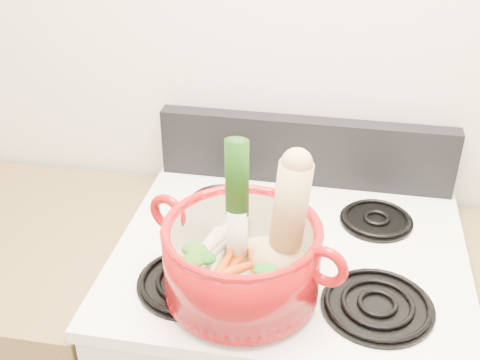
# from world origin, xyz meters

# --- Properties ---
(wall_back) EXTENTS (3.50, 0.02, 2.60)m
(wall_back) POSITION_xyz_m (0.00, 1.75, 1.30)
(wall_back) COLOR silver
(wall_back) RESTS_ON floor
(cooktop) EXTENTS (0.78, 0.67, 0.03)m
(cooktop) POSITION_xyz_m (0.00, 1.40, 0.93)
(cooktop) COLOR white
(cooktop) RESTS_ON stove_body
(control_backsplash) EXTENTS (0.76, 0.05, 0.18)m
(control_backsplash) POSITION_xyz_m (0.00, 1.70, 1.04)
(control_backsplash) COLOR black
(control_backsplash) RESTS_ON cooktop
(burner_front_left) EXTENTS (0.22, 0.22, 0.02)m
(burner_front_left) POSITION_xyz_m (-0.19, 1.24, 0.96)
(burner_front_left) COLOR black
(burner_front_left) RESTS_ON cooktop
(burner_front_right) EXTENTS (0.22, 0.22, 0.02)m
(burner_front_right) POSITION_xyz_m (0.19, 1.24, 0.96)
(burner_front_right) COLOR black
(burner_front_right) RESTS_ON cooktop
(burner_back_left) EXTENTS (0.17, 0.17, 0.02)m
(burner_back_left) POSITION_xyz_m (-0.19, 1.54, 0.96)
(burner_back_left) COLOR black
(burner_back_left) RESTS_ON cooktop
(burner_back_right) EXTENTS (0.17, 0.17, 0.02)m
(burner_back_right) POSITION_xyz_m (0.19, 1.54, 0.96)
(burner_back_right) COLOR black
(burner_back_right) RESTS_ON cooktop
(dutch_oven) EXTENTS (0.39, 0.39, 0.15)m
(dutch_oven) POSITION_xyz_m (-0.08, 1.23, 1.04)
(dutch_oven) COLOR #9C0A0C
(dutch_oven) RESTS_ON burner_front_left
(pot_handle_left) EXTENTS (0.09, 0.05, 0.09)m
(pot_handle_left) POSITION_xyz_m (-0.24, 1.28, 1.09)
(pot_handle_left) COLOR #9C0A0C
(pot_handle_left) RESTS_ON dutch_oven
(pot_handle_right) EXTENTS (0.09, 0.05, 0.09)m
(pot_handle_right) POSITION_xyz_m (0.08, 1.17, 1.09)
(pot_handle_right) COLOR #9C0A0C
(pot_handle_right) RESTS_ON dutch_oven
(squash) EXTENTS (0.13, 0.11, 0.28)m
(squash) POSITION_xyz_m (-0.01, 1.23, 1.13)
(squash) COLOR tan
(squash) RESTS_ON dutch_oven
(leek) EXTENTS (0.05, 0.05, 0.30)m
(leek) POSITION_xyz_m (-0.10, 1.26, 1.15)
(leek) COLOR silver
(leek) RESTS_ON dutch_oven
(ginger) EXTENTS (0.10, 0.09, 0.05)m
(ginger) POSITION_xyz_m (-0.05, 1.29, 1.02)
(ginger) COLOR #D1AF80
(ginger) RESTS_ON dutch_oven
(parsnip_0) EXTENTS (0.04, 0.21, 0.06)m
(parsnip_0) POSITION_xyz_m (-0.14, 1.27, 1.02)
(parsnip_0) COLOR beige
(parsnip_0) RESTS_ON dutch_oven
(parsnip_1) EXTENTS (0.12, 0.22, 0.06)m
(parsnip_1) POSITION_xyz_m (-0.14, 1.26, 1.03)
(parsnip_1) COLOR beige
(parsnip_1) RESTS_ON dutch_oven
(parsnip_2) EXTENTS (0.07, 0.20, 0.06)m
(parsnip_2) POSITION_xyz_m (-0.11, 1.30, 1.03)
(parsnip_2) COLOR beige
(parsnip_2) RESTS_ON dutch_oven
(parsnip_3) EXTENTS (0.10, 0.18, 0.05)m
(parsnip_3) POSITION_xyz_m (-0.17, 1.22, 1.04)
(parsnip_3) COLOR beige
(parsnip_3) RESTS_ON dutch_oven
(carrot_0) EXTENTS (0.11, 0.16, 0.05)m
(carrot_0) POSITION_xyz_m (-0.11, 1.21, 1.02)
(carrot_0) COLOR #D74B0A
(carrot_0) RESTS_ON dutch_oven
(carrot_1) EXTENTS (0.08, 0.15, 0.04)m
(carrot_1) POSITION_xyz_m (-0.12, 1.18, 1.02)
(carrot_1) COLOR #C65809
(carrot_1) RESTS_ON dutch_oven
(carrot_2) EXTENTS (0.09, 0.18, 0.05)m
(carrot_2) POSITION_xyz_m (-0.04, 1.18, 1.03)
(carrot_2) COLOR orange
(carrot_2) RESTS_ON dutch_oven
(carrot_3) EXTENTS (0.15, 0.12, 0.05)m
(carrot_3) POSITION_xyz_m (-0.09, 1.19, 1.04)
(carrot_3) COLOR #C14409
(carrot_3) RESTS_ON dutch_oven
(carrot_4) EXTENTS (0.05, 0.15, 0.04)m
(carrot_4) POSITION_xyz_m (-0.11, 1.19, 1.04)
(carrot_4) COLOR #C93F0A
(carrot_4) RESTS_ON dutch_oven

